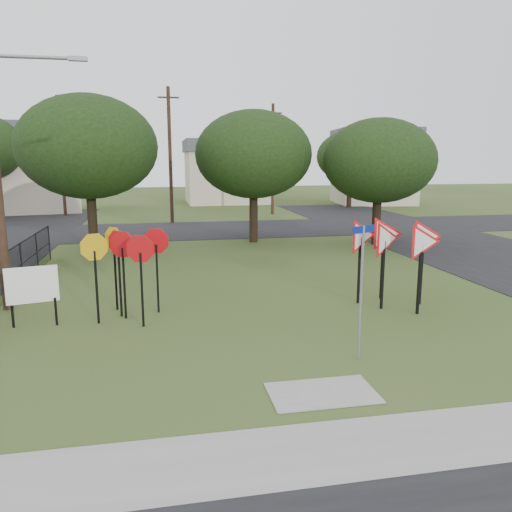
{
  "coord_description": "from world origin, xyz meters",
  "views": [
    {
      "loc": [
        -2.87,
        -10.65,
        4.3
      ],
      "look_at": [
        -0.21,
        3.0,
        1.6
      ],
      "focal_mm": 35.0,
      "sensor_mm": 36.0,
      "label": 1
    }
  ],
  "objects": [
    {
      "name": "yield_sign_cluster",
      "position": [
        3.85,
        2.68,
        1.93
      ],
      "size": [
        2.91,
        1.86,
        2.64
      ],
      "color": "black",
      "rests_on": "ground"
    },
    {
      "name": "fence_run",
      "position": [
        -7.6,
        6.25,
        0.78
      ],
      "size": [
        0.05,
        11.55,
        1.5
      ],
      "color": "black",
      "rests_on": "ground"
    },
    {
      "name": "curb_pad",
      "position": [
        0.0,
        -2.4,
        0.01
      ],
      "size": [
        2.0,
        1.2,
        0.02
      ],
      "primitive_type": "cube",
      "color": "gray",
      "rests_on": "ground"
    },
    {
      "name": "house_left",
      "position": [
        -14.0,
        34.0,
        3.65
      ],
      "size": [
        10.58,
        8.88,
        7.2
      ],
      "color": "beige",
      "rests_on": "ground"
    },
    {
      "name": "stop_sign_cluster",
      "position": [
        -3.83,
        3.01,
        1.81
      ],
      "size": [
        2.3,
        2.06,
        2.44
      ],
      "color": "black",
      "rests_on": "ground"
    },
    {
      "name": "tree_far_right",
      "position": [
        14.0,
        32.0,
        4.54
      ],
      "size": [
        6.0,
        6.0,
        6.8
      ],
      "color": "black",
      "rests_on": "ground"
    },
    {
      "name": "far_pole_c",
      "position": [
        -10.0,
        30.0,
        4.6
      ],
      "size": [
        1.4,
        0.24,
        9.0
      ],
      "color": "#3C271C",
      "rests_on": "ground"
    },
    {
      "name": "street_name_sign",
      "position": [
        1.3,
        -0.98,
        1.69
      ],
      "size": [
        0.57,
        0.26,
        2.95
      ],
      "color": "gray",
      "rests_on": "ground"
    },
    {
      "name": "house_right",
      "position": [
        18.0,
        36.0,
        3.65
      ],
      "size": [
        8.3,
        8.3,
        7.2
      ],
      "color": "beige",
      "rests_on": "ground"
    },
    {
      "name": "tree_near_left",
      "position": [
        -6.0,
        14.0,
        4.86
      ],
      "size": [
        6.4,
        6.4,
        7.27
      ],
      "color": "black",
      "rests_on": "ground"
    },
    {
      "name": "ground",
      "position": [
        0.0,
        0.0,
        0.0
      ],
      "size": [
        140.0,
        140.0,
        0.0
      ],
      "primitive_type": "plane",
      "color": "#32491B"
    },
    {
      "name": "street_right",
      "position": [
        12.0,
        10.0,
        0.01
      ],
      "size": [
        8.0,
        50.0,
        0.02
      ],
      "primitive_type": "cube",
      "color": "black",
      "rests_on": "ground"
    },
    {
      "name": "far_pole_b",
      "position": [
        6.0,
        28.0,
        4.35
      ],
      "size": [
        1.4,
        0.24,
        8.5
      ],
      "color": "#3C271C",
      "rests_on": "ground"
    },
    {
      "name": "info_board",
      "position": [
        -6.16,
        2.7,
        1.06
      ],
      "size": [
        1.25,
        0.33,
        1.6
      ],
      "color": "black",
      "rests_on": "ground"
    },
    {
      "name": "street_far",
      "position": [
        0.0,
        20.0,
        0.01
      ],
      "size": [
        60.0,
        8.0,
        0.02
      ],
      "primitive_type": "cube",
      "color": "black",
      "rests_on": "ground"
    },
    {
      "name": "sidewalk",
      "position": [
        0.0,
        -4.2,
        0.01
      ],
      "size": [
        30.0,
        1.6,
        0.02
      ],
      "primitive_type": "cube",
      "color": "gray",
      "rests_on": "ground"
    },
    {
      "name": "planting_strip",
      "position": [
        0.0,
        -5.4,
        0.01
      ],
      "size": [
        30.0,
        0.8,
        0.02
      ],
      "primitive_type": "cube",
      "color": "#32491B",
      "rests_on": "ground"
    },
    {
      "name": "tree_near_mid",
      "position": [
        2.0,
        15.0,
        4.54
      ],
      "size": [
        6.0,
        6.0,
        6.8
      ],
      "color": "black",
      "rests_on": "ground"
    },
    {
      "name": "house_mid",
      "position": [
        4.0,
        40.0,
        3.15
      ],
      "size": [
        8.4,
        8.4,
        6.2
      ],
      "color": "beige",
      "rests_on": "ground"
    },
    {
      "name": "tree_near_right",
      "position": [
        8.0,
        13.0,
        4.22
      ],
      "size": [
        5.6,
        5.6,
        6.33
      ],
      "color": "black",
      "rests_on": "ground"
    },
    {
      "name": "far_pole_a",
      "position": [
        -2.0,
        24.0,
        4.6
      ],
      "size": [
        1.4,
        0.24,
        9.0
      ],
      "color": "#3C271C",
      "rests_on": "ground"
    }
  ]
}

